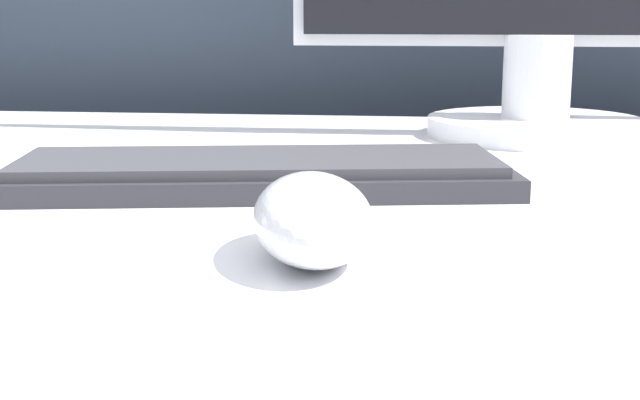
% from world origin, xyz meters
% --- Properties ---
extents(partition_panel, '(5.00, 0.03, 1.06)m').
position_xyz_m(partition_panel, '(0.00, 0.56, 0.53)').
color(partition_panel, '#333D4C').
rests_on(partition_panel, ground_plane).
extents(computer_mouse_near, '(0.08, 0.13, 0.05)m').
position_xyz_m(computer_mouse_near, '(-0.06, -0.23, 0.73)').
color(computer_mouse_near, white).
rests_on(computer_mouse_near, desk).
extents(keyboard, '(0.39, 0.19, 0.02)m').
position_xyz_m(keyboard, '(-0.13, -0.04, 0.72)').
color(keyboard, '#28282D').
rests_on(keyboard, desk).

